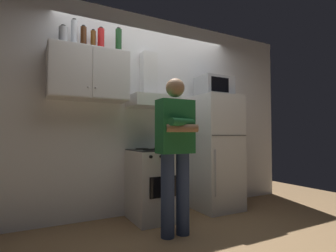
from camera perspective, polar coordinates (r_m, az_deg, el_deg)
ground_plane at (r=3.27m, az=0.00°, el=-20.55°), size 7.00×7.00×0.00m
back_wall_tiled at (r=3.66m, az=-4.42°, el=2.82°), size 4.80×0.10×2.70m
upper_cabinet at (r=3.26m, az=-16.83°, el=10.66°), size 0.90×0.37×0.60m
stove_oven at (r=3.36m, az=-2.81°, el=-12.45°), size 0.60×0.62×0.87m
range_hood at (r=3.47m, az=-3.67°, el=7.22°), size 0.60×0.44×0.75m
refrigerator at (r=3.82m, az=10.27°, el=-5.62°), size 0.60×0.62×1.60m
microwave at (r=3.89m, az=10.01°, el=8.35°), size 0.48×0.37×0.28m
person_standing at (r=2.75m, az=1.65°, el=-4.91°), size 0.38×0.33×1.64m
cooking_pot at (r=3.26m, az=0.17°, el=-4.12°), size 0.31×0.21×0.09m
bottle_soda_red at (r=3.43m, az=-14.36°, el=17.65°), size 0.08×0.08×0.30m
bottle_vodka_clear at (r=3.38m, az=-19.69°, el=18.34°), size 0.07×0.07×0.33m
bottle_wine_green at (r=3.46m, az=-10.69°, el=17.65°), size 0.08×0.08×0.32m
bottle_rum_dark at (r=3.37m, az=-17.88°, el=17.84°), size 0.07×0.07×0.27m
bottle_beer_brown at (r=3.43m, az=-15.94°, el=17.37°), size 0.06×0.06×0.26m
bottle_canister_steel at (r=3.32m, az=-21.81°, el=17.74°), size 0.10×0.10×0.22m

